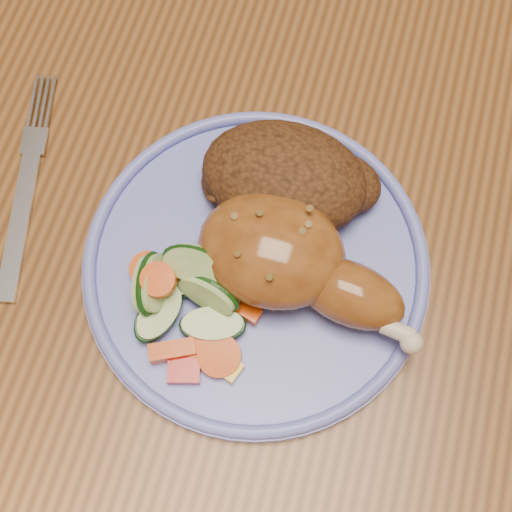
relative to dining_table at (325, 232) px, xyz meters
The scene contains 8 objects.
ground 0.67m from the dining_table, ahead, with size 4.00×4.00×0.00m, color #502F1B.
dining_table is the anchor object (origin of this frame).
plate 0.13m from the dining_table, 118.74° to the right, with size 0.26×0.26×0.01m, color #6A73D8.
plate_rim 0.14m from the dining_table, 118.74° to the right, with size 0.26×0.26×0.01m, color #6A73D8.
chicken_leg 0.15m from the dining_table, 102.40° to the right, with size 0.17×0.09×0.06m.
rice_pilaf 0.12m from the dining_table, 157.19° to the right, with size 0.14×0.09×0.06m.
vegetable_pile 0.19m from the dining_table, 124.43° to the right, with size 0.10×0.10×0.05m.
fork 0.26m from the dining_table, 164.51° to the right, with size 0.05×0.17×0.00m.
Camera 1 is at (0.01, -0.26, 1.26)m, focal length 50.00 mm.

